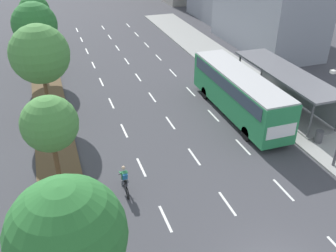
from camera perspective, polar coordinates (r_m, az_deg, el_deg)
median_strip at (r=31.45m, az=-17.80°, el=3.18°), size 2.60×52.00×0.12m
sidewalk_right at (r=35.80m, az=11.38°, el=7.37°), size 4.50×52.00×0.15m
lane_divider_left at (r=30.64m, az=-8.73°, el=3.50°), size 0.14×48.45×0.01m
lane_divider_center at (r=31.33m, az=-2.44°, el=4.46°), size 0.14×48.45×0.01m
lane_divider_right at (r=32.39m, az=3.52°, el=5.31°), size 0.14×48.45×0.01m
bus_shelter at (r=30.52m, az=17.81°, el=6.11°), size 2.90×10.79×2.86m
bus at (r=28.13m, az=10.86°, el=5.46°), size 2.54×11.29×3.37m
cyclist at (r=20.55m, az=-6.68°, el=-8.41°), size 0.46×1.82×1.71m
median_tree_nearest at (r=12.49m, az=-15.29°, el=-15.94°), size 3.86×3.86×6.54m
median_tree_second at (r=19.95m, az=-17.77°, el=0.29°), size 2.99×2.99×5.47m
median_tree_third at (r=27.63m, az=-19.18°, el=10.41°), size 4.17×4.17×6.96m
median_tree_fourth at (r=36.02m, az=-19.88°, el=14.49°), size 3.98×3.98×6.79m
median_tree_fifth at (r=44.63m, az=-19.91°, el=16.43°), size 3.28×3.28×5.86m
trash_bin at (r=26.63m, az=22.25°, el=-1.49°), size 0.52×0.52×0.85m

